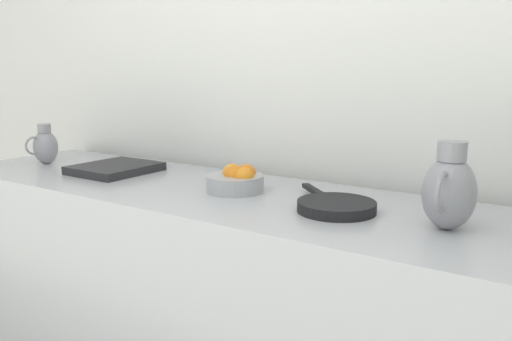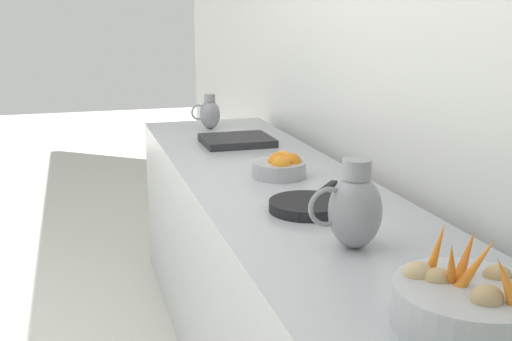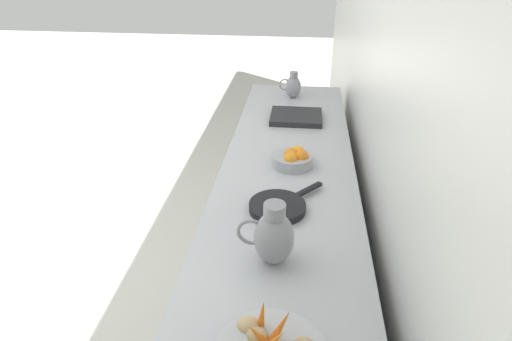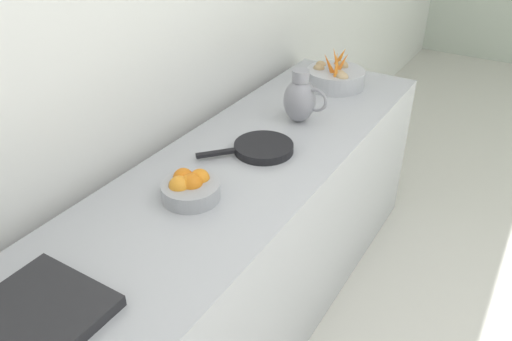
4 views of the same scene
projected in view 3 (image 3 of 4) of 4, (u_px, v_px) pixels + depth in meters
ground_plane at (53, 280)px, 2.79m from camera, size 15.65×15.65×0.00m
tile_wall_left at (424, 91)px, 1.45m from camera, size 0.10×8.69×3.00m
prep_counter at (285, 241)px, 2.44m from camera, size 0.71×2.98×0.88m
orange_bowl at (293, 158)px, 2.29m from camera, size 0.22×0.22×0.10m
metal_pitcher_tall at (273, 236)px, 1.58m from camera, size 0.21×0.15×0.25m
metal_pitcher_short at (293, 86)px, 3.24m from camera, size 0.17×0.12×0.20m
counter_sink_basin at (296, 117)px, 2.88m from camera, size 0.34×0.30×0.04m
skillet_on_counter at (278, 206)px, 1.93m from camera, size 0.33×0.35×0.03m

